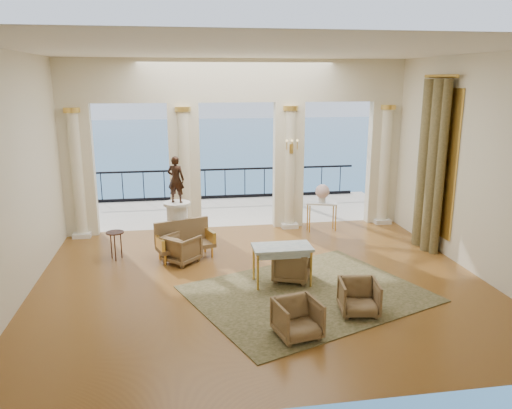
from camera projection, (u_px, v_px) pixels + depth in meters
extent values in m
plane|color=#512C13|center=(261.00, 282.00, 10.11)|extent=(9.00, 9.00, 0.00)
plane|color=beige|center=(320.00, 235.00, 5.73)|extent=(9.00, 0.00, 9.00)
plane|color=beige|center=(13.00, 180.00, 8.87)|extent=(0.00, 8.00, 8.00)
plane|color=beige|center=(477.00, 166.00, 10.24)|extent=(0.00, 8.00, 8.00)
plane|color=white|center=(262.00, 50.00, 9.01)|extent=(9.00, 9.00, 0.00)
cube|color=beige|center=(237.00, 80.00, 12.83)|extent=(9.00, 0.30, 1.10)
cube|color=beige|center=(78.00, 171.00, 12.75)|extent=(0.80, 0.30, 3.40)
cylinder|color=beige|center=(77.00, 176.00, 12.61)|extent=(0.28, 0.28, 3.20)
cylinder|color=gold|center=(72.00, 110.00, 12.20)|extent=(0.40, 0.40, 0.12)
cube|color=silver|center=(83.00, 234.00, 12.98)|extent=(0.45, 0.45, 0.12)
cube|color=beige|center=(185.00, 168.00, 13.17)|extent=(0.80, 0.30, 3.40)
cylinder|color=beige|center=(185.00, 173.00, 13.02)|extent=(0.28, 0.28, 3.20)
cylinder|color=gold|center=(183.00, 109.00, 12.61)|extent=(0.40, 0.40, 0.12)
cube|color=silver|center=(187.00, 229.00, 13.40)|extent=(0.45, 0.45, 0.12)
cube|color=beige|center=(288.00, 165.00, 13.59)|extent=(0.80, 0.30, 3.40)
cylinder|color=beige|center=(290.00, 170.00, 13.44)|extent=(0.28, 0.28, 3.20)
cylinder|color=gold|center=(291.00, 108.00, 13.04)|extent=(0.40, 0.40, 0.12)
cube|color=silver|center=(289.00, 225.00, 13.82)|extent=(0.45, 0.45, 0.12)
cube|color=beige|center=(382.00, 163.00, 14.00)|extent=(0.80, 0.30, 3.40)
cylinder|color=beige|center=(384.00, 167.00, 13.86)|extent=(0.28, 0.28, 3.20)
cylinder|color=gold|center=(388.00, 107.00, 13.45)|extent=(0.40, 0.40, 0.12)
cube|color=silver|center=(381.00, 221.00, 14.24)|extent=(0.45, 0.45, 0.12)
cube|color=beige|center=(230.00, 211.00, 15.68)|extent=(10.00, 3.60, 0.10)
cube|color=black|center=(225.00, 169.00, 16.95)|extent=(9.00, 0.06, 0.06)
cube|color=black|center=(225.00, 196.00, 17.18)|extent=(9.00, 0.06, 0.10)
cylinder|color=black|center=(225.00, 184.00, 17.07)|extent=(0.03, 0.03, 1.00)
cylinder|color=black|center=(101.00, 188.00, 16.45)|extent=(0.03, 0.03, 1.00)
cylinder|color=black|center=(340.00, 180.00, 17.70)|extent=(0.03, 0.03, 1.00)
cylinder|color=#4C3823|center=(288.00, 139.00, 16.22)|extent=(0.20, 0.20, 4.20)
plane|color=#206095|center=(189.00, 153.00, 69.02)|extent=(160.00, 160.00, 0.00)
cylinder|color=#4C4726|center=(441.00, 170.00, 11.28)|extent=(0.26, 0.26, 4.00)
cylinder|color=#4C4726|center=(429.00, 166.00, 11.71)|extent=(0.32, 0.32, 4.00)
cylinder|color=#4C4726|center=(422.00, 163.00, 12.14)|extent=(0.26, 0.26, 4.00)
cylinder|color=gold|center=(441.00, 76.00, 11.22)|extent=(0.08, 1.40, 0.08)
cube|color=gold|center=(438.00, 162.00, 11.71)|extent=(0.04, 1.60, 3.40)
cube|color=gold|center=(291.00, 149.00, 13.16)|extent=(0.10, 0.04, 0.25)
cylinder|color=gold|center=(287.00, 145.00, 13.04)|extent=(0.02, 0.02, 0.22)
cylinder|color=gold|center=(292.00, 145.00, 13.06)|extent=(0.02, 0.02, 0.22)
cylinder|color=gold|center=(297.00, 145.00, 13.08)|extent=(0.02, 0.02, 0.22)
cube|color=#31371A|center=(308.00, 294.00, 9.52)|extent=(5.07, 4.55, 0.02)
imported|color=#46341C|center=(297.00, 317.00, 7.88)|extent=(0.78, 0.75, 0.68)
imported|color=#46341C|center=(359.00, 296.00, 8.66)|extent=(0.73, 0.70, 0.67)
imported|color=#46341C|center=(291.00, 263.00, 10.11)|extent=(0.88, 0.90, 0.73)
imported|color=#46341C|center=(181.00, 247.00, 11.11)|extent=(0.93, 0.93, 0.70)
cube|color=#46341C|center=(186.00, 246.00, 11.35)|extent=(1.39, 0.92, 0.10)
cube|color=#46341C|center=(182.00, 231.00, 11.49)|extent=(1.25, 0.49, 0.53)
cube|color=gold|center=(160.00, 243.00, 11.04)|extent=(0.24, 0.52, 0.25)
cube|color=gold|center=(210.00, 235.00, 11.58)|extent=(0.24, 0.52, 0.25)
cylinder|color=gold|center=(166.00, 260.00, 10.96)|extent=(0.05, 0.05, 0.24)
cylinder|color=gold|center=(212.00, 252.00, 11.47)|extent=(0.05, 0.05, 0.24)
cylinder|color=gold|center=(160.00, 254.00, 11.32)|extent=(0.05, 0.05, 0.24)
cylinder|color=gold|center=(205.00, 247.00, 11.83)|extent=(0.05, 0.05, 0.24)
cube|color=#92ADBC|center=(282.00, 247.00, 9.83)|extent=(1.16, 0.63, 0.05)
cylinder|color=gold|center=(258.00, 273.00, 9.59)|extent=(0.05, 0.05, 0.74)
cylinder|color=gold|center=(311.00, 270.00, 9.75)|extent=(0.05, 0.05, 0.74)
cylinder|color=gold|center=(254.00, 263.00, 10.10)|extent=(0.05, 0.05, 0.74)
cylinder|color=gold|center=(304.00, 260.00, 10.26)|extent=(0.05, 0.05, 0.74)
cylinder|color=silver|center=(179.00, 250.00, 11.81)|extent=(0.67, 0.67, 0.09)
cylinder|color=silver|center=(178.00, 228.00, 11.67)|extent=(0.49, 0.49, 1.07)
cylinder|color=silver|center=(177.00, 204.00, 11.53)|extent=(0.62, 0.62, 0.07)
imported|color=black|center=(176.00, 179.00, 11.39)|extent=(0.46, 0.37, 1.08)
cube|color=silver|center=(322.00, 203.00, 13.35)|extent=(0.87, 0.56, 0.05)
cylinder|color=gold|center=(308.00, 218.00, 13.40)|extent=(0.04, 0.04, 0.73)
cylinder|color=gold|center=(335.00, 219.00, 13.28)|extent=(0.04, 0.04, 0.73)
cylinder|color=gold|center=(308.00, 216.00, 13.62)|extent=(0.04, 0.04, 0.73)
cylinder|color=gold|center=(335.00, 217.00, 13.50)|extent=(0.04, 0.04, 0.73)
cylinder|color=silver|center=(322.00, 198.00, 13.32)|extent=(0.19, 0.19, 0.24)
sphere|color=#C0868D|center=(322.00, 191.00, 13.27)|extent=(0.38, 0.38, 0.38)
cylinder|color=black|center=(115.00, 233.00, 11.21)|extent=(0.40, 0.40, 0.03)
cylinder|color=black|center=(121.00, 245.00, 11.37)|extent=(0.03, 0.03, 0.62)
cylinder|color=black|center=(111.00, 245.00, 11.34)|extent=(0.03, 0.03, 0.62)
cylinder|color=black|center=(115.00, 248.00, 11.17)|extent=(0.03, 0.03, 0.62)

